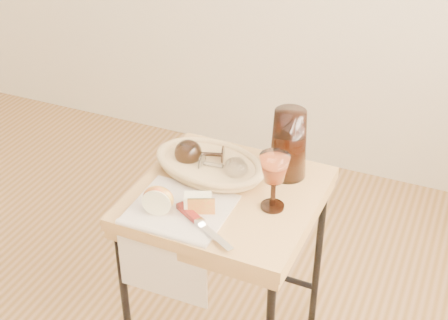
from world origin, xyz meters
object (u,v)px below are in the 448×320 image
at_px(pitcher, 289,144).
at_px(wine_goblet, 274,182).
at_px(table_knife, 202,224).
at_px(side_table, 227,278).
at_px(goblet_lying_a, 203,154).
at_px(goblet_lying_b, 221,166).
at_px(tea_towel, 181,209).
at_px(bread_basket, 210,167).
at_px(apple_half, 158,199).

distance_m(pitcher, wine_goblet, 0.18).
xyz_separation_m(wine_goblet, table_knife, (-0.14, -0.16, -0.07)).
relative_size(side_table, pitcher, 2.61).
relative_size(goblet_lying_a, goblet_lying_b, 1.16).
relative_size(tea_towel, goblet_lying_a, 1.96).
bearing_deg(goblet_lying_b, bread_basket, 153.59).
bearing_deg(apple_half, goblet_lying_a, 71.75).
relative_size(side_table, tea_towel, 2.49).
bearing_deg(side_table, wine_goblet, -7.01).
distance_m(tea_towel, pitcher, 0.37).
height_order(tea_towel, table_knife, table_knife).
relative_size(side_table, goblet_lying_b, 5.65).
height_order(side_table, bread_basket, bread_basket).
bearing_deg(goblet_lying_a, tea_towel, 80.78).
distance_m(side_table, table_knife, 0.39).
bearing_deg(wine_goblet, apple_half, -152.34).
bearing_deg(side_table, goblet_lying_b, 128.09).
bearing_deg(apple_half, goblet_lying_b, 52.70).
relative_size(wine_goblet, table_knife, 0.74).
bearing_deg(bread_basket, pitcher, 31.56).
height_order(bread_basket, pitcher, pitcher).
bearing_deg(apple_half, bread_basket, 64.80).
xyz_separation_m(goblet_lying_b, pitcher, (0.17, 0.11, 0.06)).
bearing_deg(goblet_lying_a, goblet_lying_b, 139.04).
distance_m(side_table, bread_basket, 0.37).
relative_size(bread_basket, apple_half, 3.62).
xyz_separation_m(goblet_lying_a, apple_half, (-0.02, -0.25, -0.01)).
xyz_separation_m(pitcher, wine_goblet, (0.02, -0.17, -0.02)).
distance_m(side_table, wine_goblet, 0.44).
distance_m(goblet_lying_a, wine_goblet, 0.28).
relative_size(wine_goblet, apple_half, 1.97).
distance_m(side_table, pitcher, 0.48).
xyz_separation_m(bread_basket, apple_half, (-0.05, -0.23, 0.02)).
relative_size(side_table, table_knife, 2.86).
relative_size(goblet_lying_a, wine_goblet, 0.79).
height_order(wine_goblet, table_knife, wine_goblet).
bearing_deg(goblet_lying_b, side_table, -56.51).
distance_m(tea_towel, wine_goblet, 0.27).
height_order(goblet_lying_a, wine_goblet, wine_goblet).
relative_size(bread_basket, wine_goblet, 1.84).
distance_m(tea_towel, apple_half, 0.07).
height_order(tea_towel, apple_half, apple_half).
bearing_deg(tea_towel, side_table, 56.60).
bearing_deg(table_knife, pitcher, 99.63).
xyz_separation_m(tea_towel, table_knife, (0.09, -0.05, 0.01)).
bearing_deg(pitcher, side_table, -104.99).
bearing_deg(tea_towel, apple_half, -145.36).
distance_m(wine_goblet, apple_half, 0.32).
distance_m(side_table, goblet_lying_a, 0.41).
distance_m(pitcher, apple_half, 0.42).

